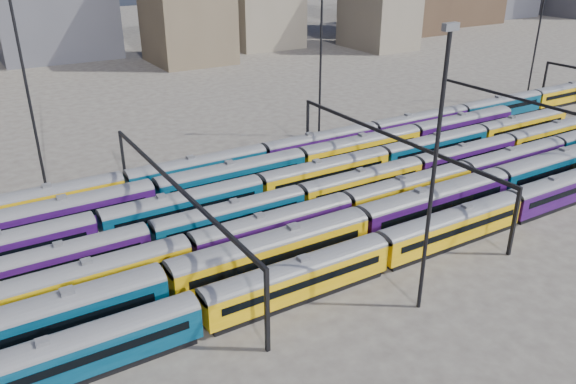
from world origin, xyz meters
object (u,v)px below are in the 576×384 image
rake_1 (361,222)px  rake_2 (346,205)px  mast_2 (434,168)px  rake_0 (451,224)px

rake_1 → rake_2: rake_1 is taller
mast_2 → rake_0: bearing=32.1°
rake_2 → mast_2: bearing=-103.8°
mast_2 → rake_1: bearing=78.7°
rake_0 → rake_1: rake_1 is taller
rake_0 → rake_2: bearing=124.8°
mast_2 → rake_2: bearing=76.2°
rake_0 → rake_2: 12.19m
rake_0 → rake_2: rake_0 is taller
rake_1 → mast_2: bearing=-101.3°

